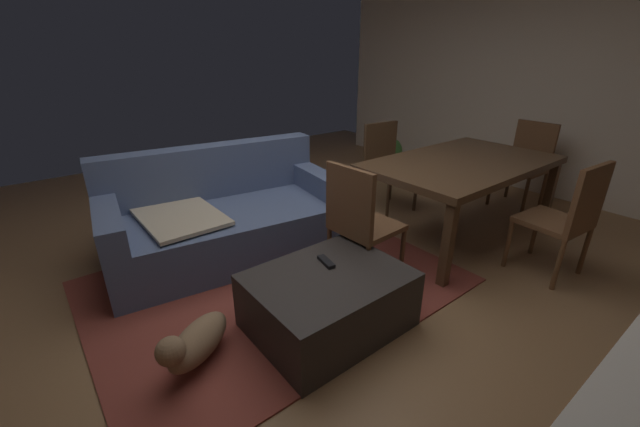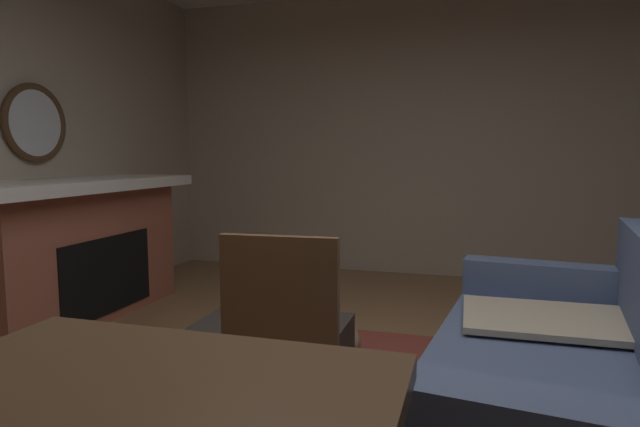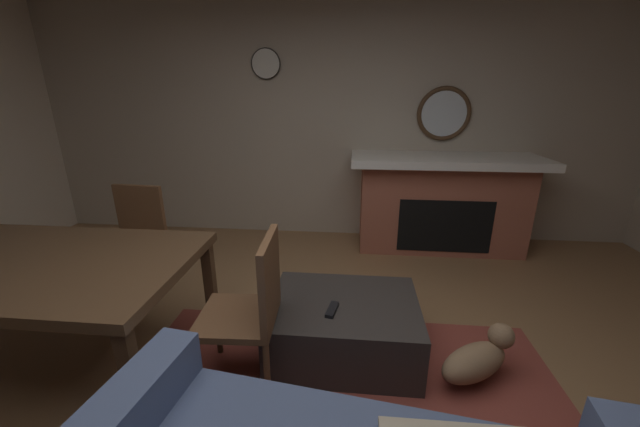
{
  "view_description": "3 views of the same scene",
  "coord_description": "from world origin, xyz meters",
  "px_view_note": "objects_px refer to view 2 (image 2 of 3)",
  "views": [
    {
      "loc": [
        -1.53,
        -2.15,
        1.68
      ],
      "look_at": [
        -0.1,
        -0.35,
        0.68
      ],
      "focal_mm": 21.72,
      "sensor_mm": 36.0,
      "label": 1
    },
    {
      "loc": [
        1.92,
        0.34,
        1.22
      ],
      "look_at": [
        -0.31,
        -0.3,
        0.96
      ],
      "focal_mm": 29.39,
      "sensor_mm": 36.0,
      "label": 2
    },
    {
      "loc": [
        -0.26,
        1.42,
        1.67
      ],
      "look_at": [
        -0.04,
        -0.88,
        0.89
      ],
      "focal_mm": 20.13,
      "sensor_mm": 36.0,
      "label": 3
    }
  ],
  "objects_px": {
    "round_wall_mirror": "(35,123)",
    "dining_chair_west": "(270,357)",
    "small_dog": "(337,330)",
    "tv_remote": "(272,342)",
    "couch": "(572,384)",
    "ottoman_coffee_table": "(255,377)",
    "fireplace": "(74,249)"
  },
  "relations": [
    {
      "from": "round_wall_mirror",
      "to": "dining_chair_west",
      "type": "bearing_deg",
      "value": 58.04
    },
    {
      "from": "dining_chair_west",
      "to": "small_dog",
      "type": "relative_size",
      "value": 1.81
    },
    {
      "from": "round_wall_mirror",
      "to": "tv_remote",
      "type": "relative_size",
      "value": 3.62
    },
    {
      "from": "couch",
      "to": "dining_chair_west",
      "type": "height_order",
      "value": "dining_chair_west"
    },
    {
      "from": "round_wall_mirror",
      "to": "small_dog",
      "type": "height_order",
      "value": "round_wall_mirror"
    },
    {
      "from": "ottoman_coffee_table",
      "to": "round_wall_mirror",
      "type": "bearing_deg",
      "value": -114.83
    },
    {
      "from": "tv_remote",
      "to": "small_dog",
      "type": "relative_size",
      "value": 0.31
    },
    {
      "from": "fireplace",
      "to": "couch",
      "type": "bearing_deg",
      "value": 73.7
    },
    {
      "from": "couch",
      "to": "small_dog",
      "type": "distance_m",
      "value": 1.39
    },
    {
      "from": "round_wall_mirror",
      "to": "couch",
      "type": "relative_size",
      "value": 0.28
    },
    {
      "from": "round_wall_mirror",
      "to": "couch",
      "type": "bearing_deg",
      "value": 74.98
    },
    {
      "from": "round_wall_mirror",
      "to": "tv_remote",
      "type": "bearing_deg",
      "value": 64.72
    },
    {
      "from": "tv_remote",
      "to": "small_dog",
      "type": "distance_m",
      "value": 0.91
    },
    {
      "from": "fireplace",
      "to": "small_dog",
      "type": "bearing_deg",
      "value": 84.81
    },
    {
      "from": "couch",
      "to": "tv_remote",
      "type": "relative_size",
      "value": 12.83
    },
    {
      "from": "tv_remote",
      "to": "couch",
      "type": "bearing_deg",
      "value": 106.64
    },
    {
      "from": "round_wall_mirror",
      "to": "fireplace",
      "type": "bearing_deg",
      "value": 90.0
    },
    {
      "from": "ottoman_coffee_table",
      "to": "couch",
      "type": "bearing_deg",
      "value": 92.33
    },
    {
      "from": "couch",
      "to": "tv_remote",
      "type": "xyz_separation_m",
      "value": [
        0.13,
        -1.23,
        0.09
      ]
    },
    {
      "from": "fireplace",
      "to": "tv_remote",
      "type": "bearing_deg",
      "value": 61.58
    },
    {
      "from": "round_wall_mirror",
      "to": "couch",
      "type": "xyz_separation_m",
      "value": [
        0.94,
        3.49,
        -1.14
      ]
    },
    {
      "from": "round_wall_mirror",
      "to": "ottoman_coffee_table",
      "type": "relative_size",
      "value": 0.61
    },
    {
      "from": "tv_remote",
      "to": "ottoman_coffee_table",
      "type": "bearing_deg",
      "value": -112.55
    },
    {
      "from": "dining_chair_west",
      "to": "tv_remote",
      "type": "bearing_deg",
      "value": -159.24
    },
    {
      "from": "couch",
      "to": "round_wall_mirror",
      "type": "bearing_deg",
      "value": -105.02
    },
    {
      "from": "round_wall_mirror",
      "to": "tv_remote",
      "type": "distance_m",
      "value": 2.7
    },
    {
      "from": "couch",
      "to": "ottoman_coffee_table",
      "type": "bearing_deg",
      "value": -87.67
    },
    {
      "from": "couch",
      "to": "dining_chair_west",
      "type": "xyz_separation_m",
      "value": [
        0.58,
        -1.06,
        0.22
      ]
    },
    {
      "from": "ottoman_coffee_table",
      "to": "small_dog",
      "type": "relative_size",
      "value": 1.86
    },
    {
      "from": "tv_remote",
      "to": "dining_chair_west",
      "type": "relative_size",
      "value": 0.17
    },
    {
      "from": "fireplace",
      "to": "tv_remote",
      "type": "height_order",
      "value": "fireplace"
    },
    {
      "from": "round_wall_mirror",
      "to": "small_dog",
      "type": "xyz_separation_m",
      "value": [
        0.19,
        2.33,
        -1.28
      ]
    }
  ]
}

